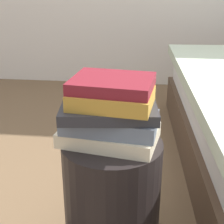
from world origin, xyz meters
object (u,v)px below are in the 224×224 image
(side_table, at_px, (112,198))
(book_slate, at_px, (110,123))
(book_cream, at_px, (109,135))
(book_maroon, at_px, (114,84))
(book_charcoal, at_px, (109,109))
(book_ochre, at_px, (112,98))

(side_table, relative_size, book_slate, 1.49)
(book_cream, relative_size, book_slate, 1.04)
(book_maroon, bearing_deg, side_table, -100.49)
(book_cream, height_order, book_charcoal, book_charcoal)
(book_charcoal, bearing_deg, book_ochre, -54.85)
(book_slate, distance_m, book_maroon, 0.12)
(book_charcoal, distance_m, book_maroon, 0.08)
(book_cream, xyz_separation_m, book_charcoal, (0.00, -0.01, 0.09))
(book_slate, height_order, book_charcoal, book_charcoal)
(book_slate, xyz_separation_m, book_ochre, (0.01, -0.00, 0.08))
(book_ochre, xyz_separation_m, book_maroon, (0.00, 0.02, 0.04))
(book_charcoal, bearing_deg, book_slate, -69.05)
(book_cream, bearing_deg, book_ochre, -49.48)
(book_cream, xyz_separation_m, book_maroon, (0.01, 0.00, 0.17))
(book_cream, distance_m, book_maroon, 0.17)
(side_table, bearing_deg, book_cream, 134.35)
(side_table, bearing_deg, book_slate, -143.69)
(side_table, height_order, book_cream, book_cream)
(side_table, xyz_separation_m, book_maroon, (0.00, 0.01, 0.41))
(book_cream, xyz_separation_m, book_ochre, (0.01, -0.02, 0.13))
(side_table, xyz_separation_m, book_cream, (-0.01, 0.01, 0.24))
(book_charcoal, relative_size, book_maroon, 1.21)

